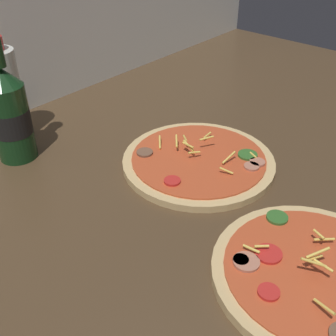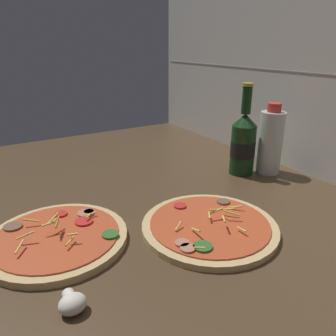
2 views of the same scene
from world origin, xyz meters
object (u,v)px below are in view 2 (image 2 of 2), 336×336
(oil_bottle, at_px, (271,141))
(beer_bottle, at_px, (243,143))
(pizza_near, at_px, (57,238))
(pizza_far, at_px, (209,226))
(mushroom_left, at_px, (72,303))

(oil_bottle, bearing_deg, beer_bottle, -115.04)
(pizza_near, bearing_deg, pizza_far, 67.19)
(pizza_far, bearing_deg, oil_bottle, 115.45)
(pizza_far, height_order, mushroom_left, pizza_far)
(pizza_near, distance_m, beer_bottle, 0.55)
(pizza_near, distance_m, oil_bottle, 0.62)
(pizza_near, bearing_deg, oil_bottle, 94.49)
(pizza_near, height_order, oil_bottle, oil_bottle)
(beer_bottle, bearing_deg, pizza_far, -53.92)
(pizza_far, bearing_deg, pizza_near, -112.81)
(pizza_near, height_order, mushroom_left, pizza_near)
(pizza_near, relative_size, pizza_far, 0.96)
(pizza_far, distance_m, oil_bottle, 0.38)
(pizza_far, relative_size, oil_bottle, 1.36)
(pizza_far, relative_size, beer_bottle, 1.07)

